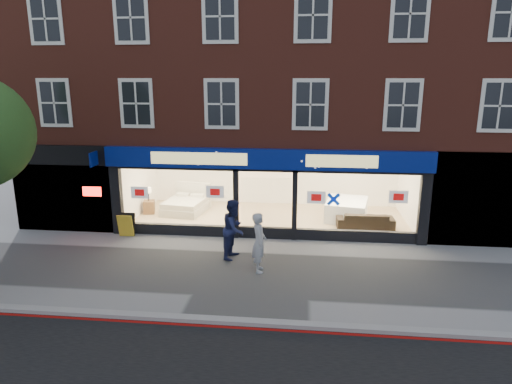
% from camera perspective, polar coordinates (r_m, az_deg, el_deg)
% --- Properties ---
extents(ground, '(120.00, 120.00, 0.00)m').
position_cam_1_polar(ground, '(13.87, -0.00, -10.09)').
color(ground, gray).
rests_on(ground, ground).
extents(kerb_line, '(60.00, 0.10, 0.01)m').
position_cam_1_polar(kerb_line, '(11.14, -1.80, -16.64)').
color(kerb_line, '#8C0A07').
rests_on(kerb_line, ground).
extents(kerb_stone, '(60.00, 0.25, 0.12)m').
position_cam_1_polar(kerb_stone, '(11.28, -1.66, -15.89)').
color(kerb_stone, gray).
rests_on(kerb_stone, ground).
extents(showroom_floor, '(11.00, 4.50, 0.10)m').
position_cam_1_polar(showroom_floor, '(18.74, 1.73, -3.32)').
color(showroom_floor, tan).
rests_on(showroom_floor, ground).
extents(building, '(19.00, 8.26, 10.30)m').
position_cam_1_polar(building, '(19.55, 2.24, 17.09)').
color(building, maroon).
rests_on(building, ground).
extents(display_bed, '(1.84, 2.15, 1.10)m').
position_cam_1_polar(display_bed, '(19.63, -8.73, -1.56)').
color(display_bed, beige).
rests_on(display_bed, showroom_floor).
extents(bedside_table, '(0.53, 0.53, 0.55)m').
position_cam_1_polar(bedside_table, '(19.71, -13.21, -1.82)').
color(bedside_table, brown).
rests_on(bedside_table, showroom_floor).
extents(mattress_stack, '(1.88, 2.21, 0.77)m').
position_cam_1_polar(mattress_stack, '(18.79, 11.25, -2.16)').
color(mattress_stack, white).
rests_on(mattress_stack, showroom_floor).
extents(sofa, '(2.16, 0.90, 0.63)m').
position_cam_1_polar(sofa, '(17.79, 13.47, -3.47)').
color(sofa, black).
rests_on(sofa, showroom_floor).
extents(a_board, '(0.57, 0.38, 0.86)m').
position_cam_1_polar(a_board, '(17.38, -15.88, -3.99)').
color(a_board, gold).
rests_on(a_board, ground).
extents(pedestrian_grey, '(0.53, 0.72, 1.83)m').
position_cam_1_polar(pedestrian_grey, '(13.67, 0.39, -6.30)').
color(pedestrian_grey, '#AAABB2').
rests_on(pedestrian_grey, ground).
extents(pedestrian_blue, '(0.92, 1.08, 1.94)m').
position_cam_1_polar(pedestrian_blue, '(14.67, -2.76, -4.63)').
color(pedestrian_blue, '#191E46').
rests_on(pedestrian_blue, ground).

